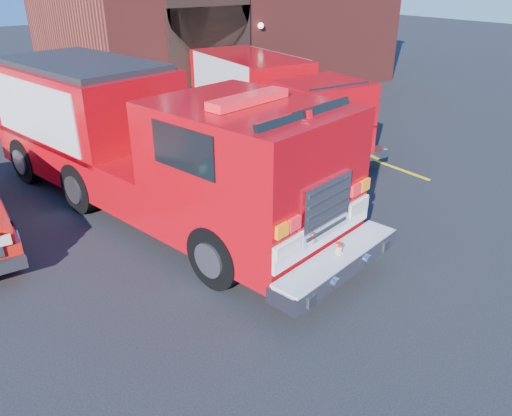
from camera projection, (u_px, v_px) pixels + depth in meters
ground at (222, 244)px, 10.54m from camera, size 100.00×100.00×0.00m
parking_stripe_near at (387, 165)px, 14.77m from camera, size 0.12×3.00×0.01m
parking_stripe_mid at (317, 140)px, 16.94m from camera, size 0.12×3.00×0.01m
parking_stripe_far at (264, 120)px, 19.10m from camera, size 0.12×3.00×0.01m
fire_engine at (147, 142)px, 11.40m from camera, size 4.85×10.88×3.24m
secondary_truck at (270, 97)px, 16.48m from camera, size 3.22×8.16×2.58m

